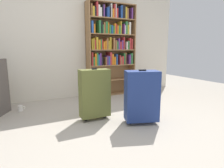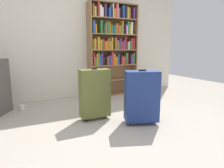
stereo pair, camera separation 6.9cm
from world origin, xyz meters
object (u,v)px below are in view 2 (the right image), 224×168
Objects in this scene: suitcase_olive at (95,93)px; suitcase_navy_blue at (142,96)px; bookshelf at (112,44)px; mug at (22,108)px.

suitcase_olive is 0.70m from suitcase_navy_blue.
bookshelf is 2.29m from mug.
suitcase_olive is 1.00× the size of suitcase_navy_blue.
bookshelf reaches higher than suitcase_olive.
suitcase_navy_blue is at bearing -40.02° from suitcase_olive.
suitcase_olive is (-0.95, -1.37, -0.77)m from bookshelf.
bookshelf is 2.02m from suitcase_navy_blue.
bookshelf is at bearing 55.13° from suitcase_olive.
suitcase_navy_blue is (-0.42, -1.82, -0.77)m from bookshelf.
bookshelf reaches higher than mug.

